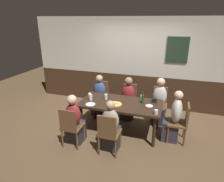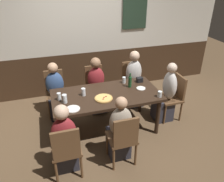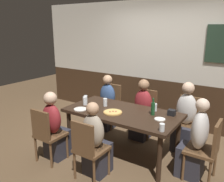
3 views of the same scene
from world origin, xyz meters
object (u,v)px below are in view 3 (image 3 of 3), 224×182
(tumbler_short, at_px, (86,99))
(beer_bottle_green, at_px, (153,108))
(chair_head_east, at_px, (207,148))
(pizza, at_px, (113,112))
(beer_glass_half, at_px, (162,128))
(person_left_near, at_px, (55,130))
(condiment_caddy, at_px, (172,113))
(chair_left_far, at_px, (111,103))
(chair_mid_far, at_px, (145,110))
(chair_left_near, at_px, (47,133))
(chair_mid_near, at_px, (88,147))
(person_left_far, at_px, (106,106))
(person_head_east, at_px, (195,145))
(person_mid_far, at_px, (142,114))
(plate_white_small, at_px, (160,119))
(person_mid_near, at_px, (96,145))
(dining_table, at_px, (122,116))
(pint_glass_pale, at_px, (85,101))
(person_right_far, at_px, (185,122))
(tumbler_water, at_px, (155,108))
(beer_glass_tall, at_px, (105,103))
(chair_right_far, at_px, (187,119))
(plate_white_large, at_px, (80,109))

(tumbler_short, xyz_separation_m, beer_bottle_green, (1.26, 0.09, 0.05))
(chair_head_east, distance_m, pizza, 1.45)
(tumbler_short, distance_m, beer_glass_half, 1.65)
(person_left_near, relative_size, condiment_caddy, 10.13)
(beer_bottle_green, bearing_deg, condiment_caddy, 29.27)
(chair_left_far, xyz_separation_m, chair_mid_far, (0.81, 0.00, 0.00))
(chair_left_near, bearing_deg, chair_mid_near, 0.00)
(person_left_far, bearing_deg, tumbler_short, -87.82)
(person_head_east, relative_size, person_mid_far, 1.03)
(chair_mid_far, distance_m, plate_white_small, 1.11)
(person_left_far, xyz_separation_m, condiment_caddy, (1.54, -0.44, 0.32))
(chair_left_far, bearing_deg, chair_head_east, -22.17)
(person_left_far, xyz_separation_m, person_mid_near, (0.81, -1.42, -0.01))
(chair_mid_near, bearing_deg, dining_table, 90.00)
(chair_mid_near, relative_size, person_left_far, 0.79)
(person_mid_near, height_order, pint_glass_pale, person_mid_near)
(person_mid_near, bearing_deg, chair_mid_near, -90.00)
(chair_left_far, relative_size, plate_white_small, 5.50)
(chair_left_near, bearing_deg, person_head_east, 23.78)
(pint_glass_pale, relative_size, beer_bottle_green, 0.54)
(person_mid_near, relative_size, tumbler_short, 8.49)
(person_right_far, bearing_deg, tumbler_short, -156.89)
(person_head_east, bearing_deg, dining_table, 180.00)
(chair_mid_far, bearing_deg, person_left_far, -168.58)
(tumbler_water, height_order, beer_glass_half, tumbler_water)
(condiment_caddy, bearing_deg, person_left_far, 163.90)
(person_left_near, distance_m, condiment_caddy, 1.85)
(person_left_near, bearing_deg, tumbler_water, 39.51)
(tumbler_water, bearing_deg, condiment_caddy, -8.44)
(beer_glass_tall, distance_m, plate_white_small, 1.03)
(tumbler_water, bearing_deg, person_left_near, -140.49)
(tumbler_water, bearing_deg, chair_left_near, -136.27)
(person_head_east, bearing_deg, beer_glass_half, -134.93)
(chair_right_far, bearing_deg, condiment_caddy, -97.87)
(chair_mid_near, xyz_separation_m, beer_bottle_green, (0.48, 1.00, 0.35))
(plate_white_large, bearing_deg, person_mid_near, -33.24)
(chair_head_east, bearing_deg, chair_right_far, 121.05)
(person_left_near, bearing_deg, chair_mid_near, -11.41)
(person_right_far, bearing_deg, chair_left_near, -135.58)
(chair_right_far, bearing_deg, chair_mid_near, -114.85)
(beer_glass_half, xyz_separation_m, plate_white_large, (-1.44, 0.05, -0.04))
(beer_glass_half, height_order, beer_bottle_green, beer_bottle_green)
(chair_mid_near, xyz_separation_m, tumbler_water, (0.43, 1.19, 0.30))
(chair_left_near, xyz_separation_m, person_right_far, (1.62, 1.59, 0.01))
(condiment_caddy, bearing_deg, chair_mid_near, -122.45)
(tumbler_water, bearing_deg, beer_bottle_green, -75.79)
(beer_bottle_green, distance_m, plate_white_small, 0.23)
(beer_bottle_green, bearing_deg, chair_mid_near, -115.43)
(beer_glass_tall, xyz_separation_m, condiment_caddy, (1.10, 0.20, -0.02))
(dining_table, bearing_deg, chair_left_far, 132.81)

